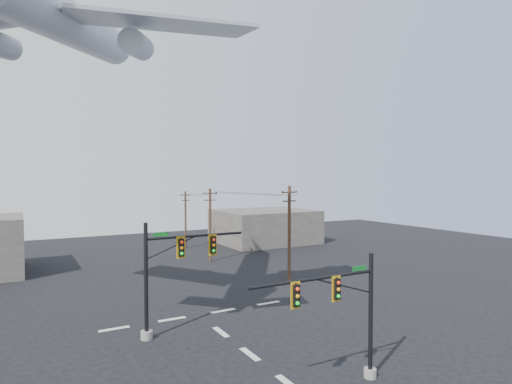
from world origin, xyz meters
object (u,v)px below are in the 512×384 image
signal_mast_far (169,275)px  utility_pole_b (210,224)px  utility_pole_c (186,218)px  airliner (69,24)px  signal_mast_near (347,315)px  utility_pole_a (289,233)px

signal_mast_far → utility_pole_b: 23.93m
signal_mast_far → utility_pole_c: (12.50, 31.61, 0.32)m
signal_mast_far → airliner: bearing=141.7°
signal_mast_near → utility_pole_b: utility_pole_b is taller
signal_mast_near → airliner: bearing=126.1°
utility_pole_c → signal_mast_near: bearing=-108.8°
utility_pole_a → utility_pole_c: bearing=88.6°
utility_pole_a → utility_pole_b: bearing=94.9°
utility_pole_c → utility_pole_a: bearing=-95.6°
signal_mast_near → signal_mast_far: signal_mast_far is taller
signal_mast_far → utility_pole_a: size_ratio=0.79×
utility_pole_b → airliner: (-16.97, -16.72, 15.50)m
signal_mast_far → signal_mast_near: bearing=-62.5°
signal_mast_near → utility_pole_b: size_ratio=0.83×
utility_pole_a → signal_mast_far: bearing=-157.6°
signal_mast_far → utility_pole_c: 34.00m
utility_pole_a → airliner: bearing=-175.7°
signal_mast_far → utility_pole_b: size_ratio=0.84×
utility_pole_c → airliner: airliner is taller
signal_mast_near → utility_pole_a: (8.62, 18.03, 1.41)m
utility_pole_a → airliner: (-19.39, -3.28, 15.20)m
utility_pole_c → airliner: (-17.75, -27.47, 15.83)m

